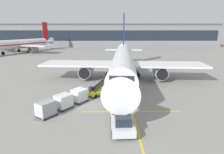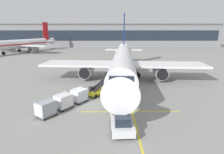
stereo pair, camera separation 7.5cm
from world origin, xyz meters
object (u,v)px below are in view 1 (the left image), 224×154
(pushback_tug, at_px, (122,122))
(distant_airplane, at_px, (22,44))
(parked_airplane, at_px, (123,62))
(safety_cone_engine_keepout, at_px, (85,77))
(baggage_cart_third, at_px, (46,108))
(ground_crew_by_loader, at_px, (105,95))
(baggage_cart_second, at_px, (63,101))
(belt_loader, at_px, (99,89))
(baggage_cart_lead, at_px, (79,95))
(ground_crew_by_carts, at_px, (84,95))

(pushback_tug, xyz_separation_m, distant_airplane, (-38.88, 66.12, 2.82))
(parked_airplane, distance_m, pushback_tug, 20.07)
(distant_airplane, bearing_deg, safety_cone_engine_keepout, -54.61)
(baggage_cart_third, xyz_separation_m, pushback_tug, (8.39, -3.15, -0.17))
(baggage_cart_third, relative_size, ground_crew_by_loader, 1.54)
(baggage_cart_second, relative_size, distant_airplane, 0.07)
(belt_loader, bearing_deg, ground_crew_by_loader, -72.28)
(parked_airplane, height_order, ground_crew_by_loader, parked_airplane)
(baggage_cart_second, relative_size, safety_cone_engine_keepout, 3.86)
(ground_crew_by_loader, bearing_deg, pushback_tug, -76.36)
(safety_cone_engine_keepout, height_order, distant_airplane, distant_airplane)
(parked_airplane, xyz_separation_m, baggage_cart_second, (-8.36, -14.48, -2.52))
(pushback_tug, distance_m, ground_crew_by_loader, 7.59)
(baggage_cart_lead, bearing_deg, safety_cone_engine_keepout, 93.43)
(safety_cone_engine_keepout, distance_m, distant_airplane, 56.75)
(ground_crew_by_loader, xyz_separation_m, safety_cone_engine_keepout, (-4.28, 12.57, -0.66))
(ground_crew_by_carts, height_order, distant_airplane, distant_airplane)
(pushback_tug, bearing_deg, belt_loader, 104.89)
(parked_airplane, bearing_deg, safety_cone_engine_keepout, 179.27)
(belt_loader, height_order, safety_cone_engine_keepout, belt_loader)
(baggage_cart_third, bearing_deg, baggage_cart_lead, 55.28)
(belt_loader, height_order, ground_crew_by_carts, belt_loader)
(ground_crew_by_loader, height_order, safety_cone_engine_keepout, ground_crew_by_loader)
(baggage_cart_third, relative_size, safety_cone_engine_keepout, 3.86)
(baggage_cart_lead, distance_m, pushback_tug, 9.26)
(baggage_cart_third, distance_m, ground_crew_by_carts, 5.70)
(belt_loader, distance_m, pushback_tug, 10.95)
(baggage_cart_second, relative_size, baggage_cart_third, 1.00)
(ground_crew_by_loader, xyz_separation_m, ground_crew_by_carts, (-2.87, 0.08, 0.00))
(baggage_cart_second, distance_m, distant_airplane, 68.69)
(baggage_cart_lead, relative_size, pushback_tug, 0.60)
(ground_crew_by_loader, relative_size, safety_cone_engine_keepout, 2.51)
(baggage_cart_lead, distance_m, baggage_cart_third, 5.38)
(belt_loader, xyz_separation_m, distant_airplane, (-36.06, 55.54, 2.80))
(safety_cone_engine_keepout, relative_size, distant_airplane, 0.02)
(baggage_cart_second, xyz_separation_m, safety_cone_engine_keepout, (0.87, 14.57, -0.66))
(baggage_cart_lead, relative_size, safety_cone_engine_keepout, 3.86)
(baggage_cart_lead, bearing_deg, baggage_cart_third, -124.72)
(belt_loader, bearing_deg, pushback_tug, -75.11)
(parked_airplane, xyz_separation_m, ground_crew_by_carts, (-6.08, -12.40, -2.52))
(baggage_cart_lead, height_order, distant_airplane, distant_airplane)
(belt_loader, relative_size, safety_cone_engine_keepout, 7.01)
(baggage_cart_lead, distance_m, ground_crew_by_loader, 3.55)
(belt_loader, height_order, baggage_cart_third, belt_loader)
(belt_loader, distance_m, ground_crew_by_loader, 3.37)
(baggage_cart_third, relative_size, distant_airplane, 0.07)
(baggage_cart_third, bearing_deg, ground_crew_by_carts, 49.00)
(ground_crew_by_carts, bearing_deg, parked_airplane, 63.89)
(baggage_cart_third, xyz_separation_m, ground_crew_by_carts, (3.74, 4.30, -0.00))
(parked_airplane, distance_m, safety_cone_engine_keepout, 8.14)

